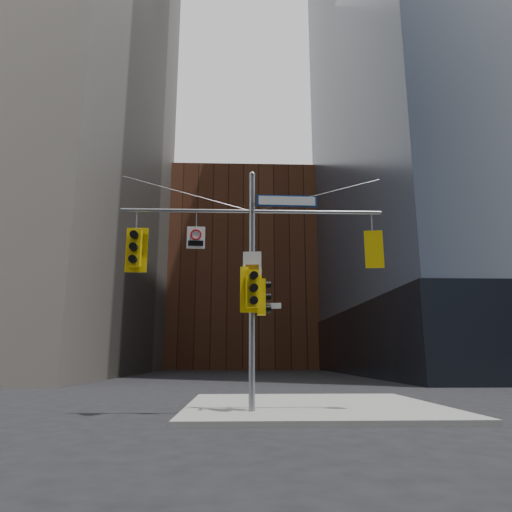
{
  "coord_description": "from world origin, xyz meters",
  "views": [
    {
      "loc": [
        -0.34,
        -11.36,
        1.64
      ],
      "look_at": [
        0.12,
        2.0,
        4.6
      ],
      "focal_mm": 32.0,
      "sensor_mm": 36.0,
      "label": 1
    }
  ],
  "objects": [
    {
      "name": "traffic_light_west_arm",
      "position": [
        -3.5,
        2.01,
        4.8
      ],
      "size": [
        0.66,
        0.52,
        1.38
      ],
      "rotation": [
        0.0,
        0.0,
        -0.02
      ],
      "color": "#DEBA0B",
      "rests_on": "ground"
    },
    {
      "name": "street_sign_blade",
      "position": [
        1.08,
        2.0,
        6.35
      ],
      "size": [
        1.87,
        0.11,
        0.36
      ],
      "rotation": [
        0.0,
        0.0,
        0.03
      ],
      "color": "navy",
      "rests_on": "ground"
    },
    {
      "name": "signal_assembly",
      "position": [
        0.0,
        1.99,
        4.42
      ],
      "size": [
        8.0,
        0.8,
        7.3
      ],
      "color": "gray",
      "rests_on": "ground"
    },
    {
      "name": "sidewalk_corner",
      "position": [
        2.0,
        4.0,
        0.07
      ],
      "size": [
        8.0,
        8.0,
        0.15
      ],
      "primitive_type": "cube",
      "color": "gray",
      "rests_on": "ground"
    },
    {
      "name": "regulatory_sign_pole",
      "position": [
        0.0,
        1.88,
        4.32
      ],
      "size": [
        0.55,
        0.1,
        0.72
      ],
      "rotation": [
        0.0,
        0.0,
        -0.12
      ],
      "color": "silver",
      "rests_on": "ground"
    },
    {
      "name": "traffic_light_pole_front",
      "position": [
        -0.0,
        1.73,
        3.56
      ],
      "size": [
        0.64,
        0.57,
        1.34
      ],
      "rotation": [
        0.0,
        0.0,
        0.18
      ],
      "color": "#DEBA0B",
      "rests_on": "ground"
    },
    {
      "name": "street_blade_ns",
      "position": [
        0.0,
        2.45,
        2.7
      ],
      "size": [
        0.12,
        0.81,
        0.16
      ],
      "rotation": [
        0.0,
        0.0,
        0.11
      ],
      "color": "#145926",
      "rests_on": "ground"
    },
    {
      "name": "traffic_light_east_arm",
      "position": [
        3.69,
        1.99,
        4.8
      ],
      "size": [
        0.55,
        0.48,
        1.15
      ],
      "rotation": [
        0.0,
        0.0,
        3.0
      ],
      "color": "#DEBA0B",
      "rests_on": "ground"
    },
    {
      "name": "brick_midrise",
      "position": [
        0.0,
        58.0,
        14.0
      ],
      "size": [
        26.0,
        20.0,
        28.0
      ],
      "primitive_type": "cube",
      "color": "brown",
      "rests_on": "ground"
    },
    {
      "name": "street_blade_ew",
      "position": [
        0.45,
        2.0,
        3.1
      ],
      "size": [
        0.82,
        0.12,
        0.16
      ],
      "rotation": [
        0.0,
        0.0,
        -0.11
      ],
      "color": "silver",
      "rests_on": "ground"
    },
    {
      "name": "traffic_light_pole_side",
      "position": [
        0.32,
        2.0,
        3.36
      ],
      "size": [
        0.41,
        0.35,
        1.06
      ],
      "rotation": [
        0.0,
        0.0,
        1.55
      ],
      "color": "#DEBA0B",
      "rests_on": "ground"
    },
    {
      "name": "regulatory_sign_arm",
      "position": [
        -1.7,
        1.97,
        5.17
      ],
      "size": [
        0.55,
        0.07,
        0.68
      ],
      "rotation": [
        0.0,
        0.0,
        0.03
      ],
      "color": "silver",
      "rests_on": "ground"
    },
    {
      "name": "ground",
      "position": [
        0.0,
        0.0,
        0.0
      ],
      "size": [
        160.0,
        160.0,
        0.0
      ],
      "primitive_type": "plane",
      "color": "black",
      "rests_on": "ground"
    }
  ]
}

